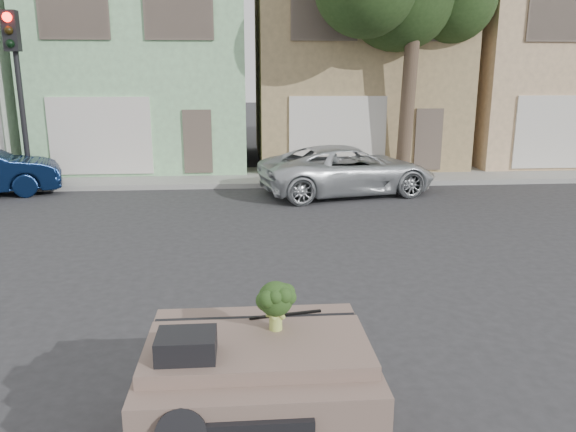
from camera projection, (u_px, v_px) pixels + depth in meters
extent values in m
plane|color=#303033|center=(253.00, 312.00, 8.12)|extent=(120.00, 120.00, 0.00)
cube|color=gray|center=(247.00, 177.00, 18.24)|extent=(40.00, 3.00, 0.15)
cube|color=#93CD95|center=(150.00, 62.00, 20.92)|extent=(7.20, 8.20, 7.55)
cube|color=#9D845A|center=(349.00, 62.00, 21.50)|extent=(7.20, 8.20, 7.55)
cube|color=tan|center=(537.00, 62.00, 22.07)|extent=(7.20, 8.20, 7.55)
imported|color=silver|center=(347.00, 194.00, 16.07)|extent=(5.37, 3.33, 1.39)
cube|color=black|center=(20.00, 102.00, 16.17)|extent=(0.40, 0.40, 5.10)
cube|color=#223917|center=(411.00, 43.00, 16.92)|extent=(4.40, 4.00, 8.50)
cube|color=#715A50|center=(258.00, 391.00, 5.08)|extent=(2.00, 1.80, 1.12)
cube|color=black|center=(186.00, 345.00, 4.54)|extent=(0.48, 0.38, 0.20)
cube|color=black|center=(286.00, 315.00, 5.33)|extent=(0.69, 0.15, 0.02)
cube|color=#1F3714|center=(276.00, 305.00, 4.99)|extent=(0.52, 0.52, 0.46)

